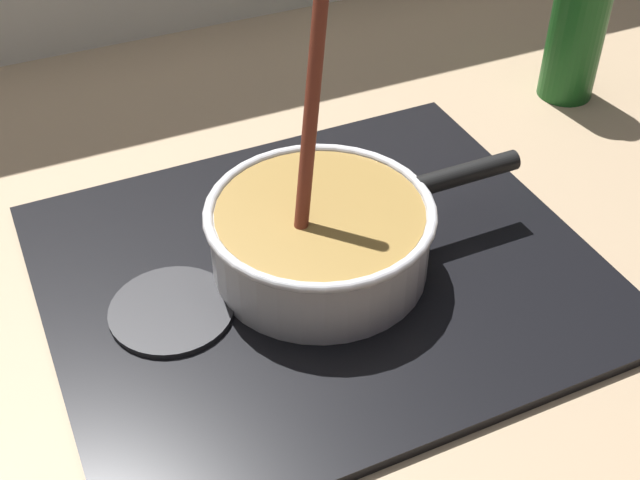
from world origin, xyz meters
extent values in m
cube|color=#9E8466|center=(0.00, 0.00, -0.02)|extent=(2.40, 1.60, 0.04)
cube|color=black|center=(0.11, 0.17, 0.01)|extent=(0.56, 0.48, 0.01)
torus|color=#592D0C|center=(0.11, 0.17, 0.02)|extent=(0.17, 0.17, 0.01)
cylinder|color=#262628|center=(-0.05, 0.17, 0.01)|extent=(0.12, 0.12, 0.01)
cylinder|color=silver|center=(0.11, 0.17, 0.05)|extent=(0.22, 0.22, 0.07)
cylinder|color=olive|center=(0.11, 0.17, 0.05)|extent=(0.21, 0.21, 0.07)
torus|color=silver|center=(0.11, 0.17, 0.09)|extent=(0.23, 0.23, 0.01)
cylinder|color=black|center=(0.29, 0.17, 0.08)|extent=(0.12, 0.02, 0.02)
cylinder|color=#EDD88C|center=(0.08, 0.19, 0.08)|extent=(0.03, 0.03, 0.01)
cylinder|color=#EDD88C|center=(0.14, 0.18, 0.08)|extent=(0.03, 0.03, 0.01)
cylinder|color=#EDD88C|center=(0.10, 0.15, 0.08)|extent=(0.03, 0.03, 0.01)
cylinder|color=#EDD88C|center=(0.14, 0.10, 0.08)|extent=(0.04, 0.04, 0.01)
cylinder|color=#EDD88C|center=(0.13, 0.24, 0.08)|extent=(0.04, 0.04, 0.01)
cylinder|color=#EDD88C|center=(0.09, 0.11, 0.08)|extent=(0.03, 0.03, 0.01)
cylinder|color=maroon|center=(0.11, 0.18, 0.19)|extent=(0.07, 0.07, 0.23)
cube|color=brown|center=(0.09, 0.15, 0.07)|extent=(0.05, 0.05, 0.01)
cylinder|color=#19591E|center=(0.58, 0.37, 0.09)|extent=(0.07, 0.07, 0.18)
camera|label=1|loc=(-0.16, -0.42, 0.60)|focal=46.87mm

